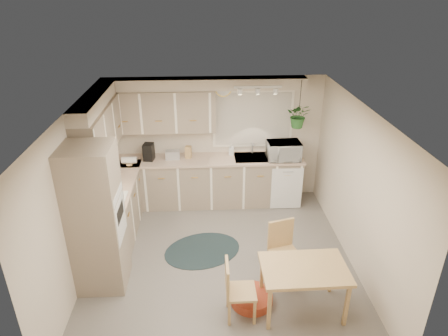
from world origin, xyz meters
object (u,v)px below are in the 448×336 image
Objects in this scene: dining_table at (302,289)px; microwave at (284,149)px; chair_left at (241,290)px; chair_back at (285,253)px; braided_rug at (202,250)px; pet_bed at (252,298)px.

microwave is at bearing 85.27° from dining_table.
chair_left is 3.08m from microwave.
chair_back is 0.71× the size of braided_rug.
microwave is (1.03, 2.82, 0.73)m from chair_left.
braided_rug is at bearing -160.44° from chair_left.
dining_table is 2.87m from microwave.
microwave is (0.33, 2.13, 0.71)m from chair_back.
dining_table is at bearing -97.21° from microwave.
chair_back is (-0.11, 0.62, 0.10)m from dining_table.
dining_table is at bearing 84.32° from chair_back.
dining_table is at bearing -13.28° from pet_bed.
chair_left is at bearing -112.54° from microwave.
chair_back reaches higher than braided_rug.
dining_table is at bearing 94.75° from chair_left.
chair_back is at bearing -30.53° from braided_rug.
microwave reaches higher than dining_table.
pet_bed is at bearing 166.72° from dining_table.
microwave is (0.23, 2.75, 0.80)m from dining_table.
pet_bed reaches higher than braided_rug.
chair_back is 0.80m from pet_bed.
chair_left is at bearing -70.48° from braided_rug.
braided_rug is at bearing 119.40° from pet_bed.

